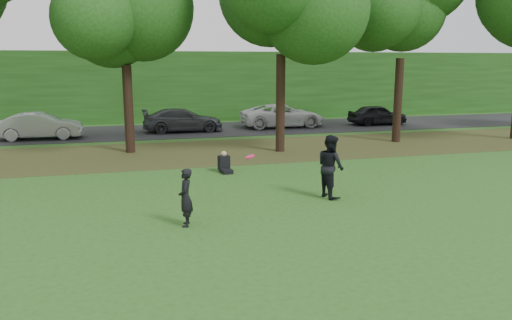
{
  "coord_description": "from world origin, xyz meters",
  "views": [
    {
      "loc": [
        -3.35,
        -10.36,
        4.26
      ],
      "look_at": [
        0.58,
        4.12,
        1.3
      ],
      "focal_mm": 35.0,
      "sensor_mm": 36.0,
      "label": 1
    }
  ],
  "objects_px": {
    "seated_person": "(225,164)",
    "frisbee": "(250,157)",
    "player_left": "(186,198)",
    "player_right": "(331,166)"
  },
  "relations": [
    {
      "from": "frisbee",
      "to": "seated_person",
      "type": "height_order",
      "value": "frisbee"
    },
    {
      "from": "player_right",
      "to": "frisbee",
      "type": "relative_size",
      "value": 5.37
    },
    {
      "from": "seated_person",
      "to": "frisbee",
      "type": "bearing_deg",
      "value": -100.41
    },
    {
      "from": "seated_person",
      "to": "player_left",
      "type": "bearing_deg",
      "value": -117.41
    },
    {
      "from": "player_left",
      "to": "player_right",
      "type": "xyz_separation_m",
      "value": [
        4.82,
        1.66,
        0.24
      ]
    },
    {
      "from": "player_left",
      "to": "seated_person",
      "type": "relative_size",
      "value": 1.85
    },
    {
      "from": "seated_person",
      "to": "player_right",
      "type": "bearing_deg",
      "value": -67.62
    },
    {
      "from": "player_right",
      "to": "player_left",
      "type": "bearing_deg",
      "value": 100.13
    },
    {
      "from": "player_right",
      "to": "frisbee",
      "type": "distance_m",
      "value": 3.0
    },
    {
      "from": "frisbee",
      "to": "seated_person",
      "type": "relative_size",
      "value": 0.45
    }
  ]
}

